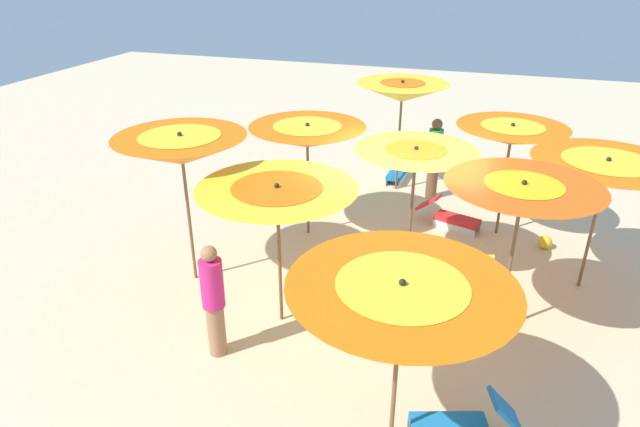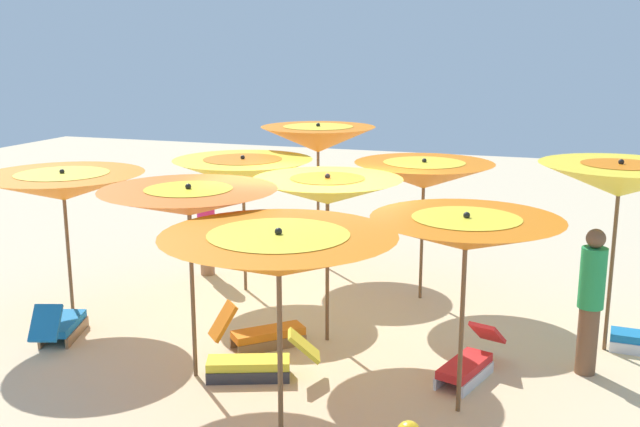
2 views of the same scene
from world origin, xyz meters
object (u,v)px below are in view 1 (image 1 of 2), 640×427
beach_umbrella_6 (181,150)px  beach_ball (545,242)px  beach_umbrella_2 (606,173)px  lounger_4 (433,289)px  beachgoer_0 (434,157)px  beach_umbrella_1 (522,195)px  beach_umbrella_5 (511,135)px  beach_umbrella_4 (415,160)px  beach_umbrella_7 (307,136)px  lounger_2 (459,425)px  beach_umbrella_0 (401,301)px  beach_umbrella_3 (277,202)px  lounger_3 (452,217)px  beachgoer_1 (213,300)px  lounger_1 (398,170)px  beach_umbrella_8 (402,92)px  lounger_0 (490,289)px

beach_umbrella_6 → beach_ball: (2.87, -5.60, -2.13)m
beach_umbrella_2 → lounger_4: beach_umbrella_2 is taller
lounger_4 → beachgoer_0: beachgoer_0 is taller
beach_umbrella_1 → beach_umbrella_5: size_ratio=1.06×
beach_umbrella_4 → lounger_4: beach_umbrella_4 is taller
beach_umbrella_2 → beach_umbrella_4: bearing=99.1°
beach_umbrella_2 → beach_umbrella_5: bearing=41.7°
beach_umbrella_4 → beach_umbrella_7: (0.84, 2.06, -0.08)m
beach_umbrella_7 → lounger_2: beach_umbrella_7 is taller
beach_umbrella_0 → beach_umbrella_3: 2.69m
lounger_3 → beachgoer_1: 5.51m
beach_umbrella_2 → lounger_1: bearing=45.0°
beach_umbrella_2 → lounger_2: 4.48m
beach_umbrella_7 → beachgoer_0: beach_umbrella_7 is taller
beach_umbrella_3 → lounger_3: beach_umbrella_3 is taller
beach_umbrella_6 → lounger_3: size_ratio=1.91×
beach_umbrella_4 → beach_umbrella_7: bearing=67.8°
beach_umbrella_4 → lounger_1: beach_umbrella_4 is taller
beach_umbrella_4 → lounger_1: 4.60m
beach_umbrella_2 → beach_umbrella_8: (3.06, 3.61, 0.25)m
beach_umbrella_7 → beachgoer_0: size_ratio=1.23×
beach_umbrella_8 → beachgoer_1: 6.61m
beach_umbrella_2 → beach_ball: 2.23m
lounger_3 → beach_ball: (-0.35, -1.72, -0.08)m
beach_umbrella_1 → beach_umbrella_7: size_ratio=1.06×
beach_umbrella_2 → lounger_0: 2.41m
beach_umbrella_6 → beachgoer_0: (4.53, -3.29, -1.32)m
lounger_2 → beach_umbrella_5: bearing=-111.0°
beach_umbrella_4 → beach_umbrella_8: (3.50, 0.86, 0.20)m
beach_umbrella_2 → beach_umbrella_7: beach_umbrella_2 is taller
beach_umbrella_5 → lounger_1: (2.17, 2.34, -1.76)m
beach_umbrella_0 → beach_umbrella_6: beach_umbrella_6 is taller
beach_umbrella_3 → beach_ball: beach_umbrella_3 is taller
beach_umbrella_4 → lounger_4: size_ratio=2.01×
beach_umbrella_0 → beach_umbrella_4: 3.72m
beach_umbrella_3 → lounger_2: beach_umbrella_3 is taller
beach_umbrella_0 → beach_umbrella_2: beach_umbrella_2 is taller
beachgoer_0 → lounger_1: bearing=-7.7°
beach_umbrella_1 → beach_umbrella_4: size_ratio=1.03×
beach_umbrella_6 → lounger_3: bearing=-50.2°
beach_umbrella_0 → beachgoer_0: (6.95, 0.49, -1.01)m
beach_ball → lounger_0: bearing=155.9°
beach_umbrella_4 → beach_ball: size_ratio=9.03×
beach_umbrella_3 → lounger_4: 2.93m
beach_umbrella_8 → beach_ball: beach_umbrella_8 is taller
beach_umbrella_7 → lounger_2: size_ratio=1.75×
lounger_0 → beachgoer_0: beachgoer_0 is taller
beach_umbrella_1 → lounger_3: (3.08, 1.00, -1.91)m
beach_umbrella_7 → beach_umbrella_8: beach_umbrella_8 is taller
beach_umbrella_3 → beach_umbrella_4: bearing=-39.1°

